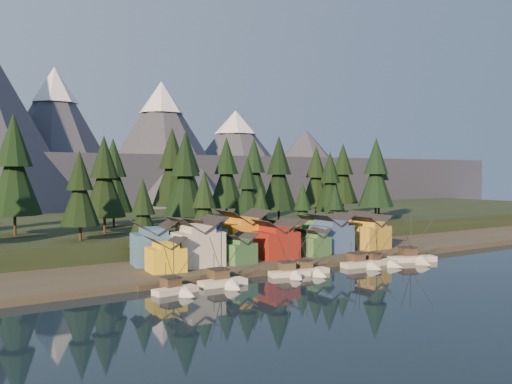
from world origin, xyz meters
TOP-DOWN VIEW (x-y plane):
  - ground at (0.00, 0.00)m, footprint 500.00×500.00m
  - shore_strip at (0.00, 40.00)m, footprint 400.00×50.00m
  - hillside at (0.00, 90.00)m, footprint 420.00×100.00m
  - dock at (0.00, 16.50)m, footprint 80.00×4.00m
  - mountain_ridge at (-4.20, 213.59)m, footprint 560.00×190.00m
  - boat_0 at (-34.90, 8.62)m, footprint 8.78×9.39m
  - boat_1 at (-24.55, 9.55)m, footprint 9.77×10.56m
  - boat_2 at (-8.04, 10.37)m, footprint 9.30×9.79m
  - boat_3 at (-2.90, 10.17)m, footprint 9.69×10.40m
  - boat_4 at (12.94, 10.35)m, footprint 10.19×10.93m
  - boat_5 at (18.36, 9.89)m, footprint 9.94×10.80m
  - boat_6 at (28.12, 8.52)m, footprint 12.29×12.70m
  - house_front_0 at (-30.37, 23.22)m, footprint 7.97×7.64m
  - house_front_1 at (-21.83, 26.35)m, footprint 11.01×10.64m
  - house_front_2 at (-12.75, 23.81)m, footprint 7.69×7.74m
  - house_front_3 at (-1.23, 25.10)m, footprint 9.41×9.02m
  - house_front_4 at (9.08, 23.69)m, footprint 6.90×7.35m
  - house_front_5 at (16.56, 25.67)m, footprint 9.59×8.80m
  - house_front_6 at (29.43, 24.74)m, footprint 9.10×8.64m
  - house_back_0 at (-29.02, 32.22)m, footprint 10.32×10.05m
  - house_back_1 at (-16.75, 32.45)m, footprint 10.26×10.34m
  - house_back_2 at (-4.83, 33.57)m, footprint 11.05×10.27m
  - house_back_3 at (7.12, 31.54)m, footprint 8.73×7.94m
  - house_back_4 at (19.42, 34.19)m, footprint 9.22×8.96m
  - house_back_5 at (30.56, 32.83)m, footprint 8.96×9.06m
  - tree_hill_1 at (-50.00, 68.00)m, footprint 13.06×13.06m
  - tree_hill_2 at (-40.00, 48.00)m, footprint 8.87×8.87m
  - tree_hill_3 at (-30.00, 60.00)m, footprint 10.82×10.82m
  - tree_hill_4 at (-22.00, 75.00)m, footprint 10.95×10.95m
  - tree_hill_5 at (-12.00, 50.00)m, footprint 11.21×11.21m
  - tree_hill_6 at (-4.00, 65.00)m, footprint 11.99×11.99m
  - tree_hill_7 at (6.00, 48.00)m, footprint 8.50×8.50m
  - tree_hill_8 at (14.00, 72.00)m, footprint 11.53×11.53m
  - tree_hill_9 at (22.00, 55.00)m, footprint 11.44×11.44m
  - tree_hill_10 at (30.00, 80.00)m, footprint 11.85×11.85m
  - tree_hill_11 at (38.00, 50.00)m, footprint 9.48×9.48m
  - tree_hill_12 at (46.00, 66.00)m, footprint 10.60×10.60m
  - tree_hill_13 at (56.00, 48.00)m, footprint 11.54×11.54m
  - tree_hill_14 at (64.00, 72.00)m, footprint 11.31×11.31m
  - tree_hill_15 at (0.00, 82.00)m, footprint 12.85×12.85m
  - tree_hill_17 at (68.00, 58.00)m, footprint 9.85×9.85m
  - tree_shore_0 at (-28.00, 40.00)m, footprint 8.05×8.05m
  - tree_shore_1 at (-12.00, 40.00)m, footprint 8.81×8.81m
  - tree_shore_2 at (5.00, 40.00)m, footprint 7.11×7.11m
  - tree_shore_3 at (19.00, 40.00)m, footprint 7.43×7.43m
  - tree_shore_4 at (31.00, 40.00)m, footprint 7.16×7.16m

SIDE VIEW (x-z plane):
  - ground at x=0.00m, z-range 0.00..0.00m
  - dock at x=0.00m, z-range 0.00..1.00m
  - shore_strip at x=0.00m, z-range 0.00..1.50m
  - boat_5 at x=18.36m, z-range -3.28..6.92m
  - boat_3 at x=-2.90m, z-range -3.25..7.00m
  - boat_0 at x=-34.90m, z-range -3.19..7.26m
  - boat_2 at x=-8.04m, z-range -3.28..7.41m
  - boat_4 at x=12.94m, z-range -3.53..7.76m
  - boat_1 at x=-24.55m, z-range -3.56..8.06m
  - boat_6 at x=28.12m, z-range -4.01..8.57m
  - hillside at x=0.00m, z-range 0.00..6.00m
  - house_front_4 at x=9.08m, z-range 1.66..8.13m
  - house_front_2 at x=-12.75m, z-range 1.67..8.28m
  - house_front_0 at x=-30.37m, z-range 1.68..8.78m
  - house_back_3 at x=7.12m, z-range 1.71..9.91m
  - house_front_6 at x=29.43m, z-range 1.72..10.46m
  - house_back_4 at x=19.42m, z-range 1.72..10.52m
  - house_front_3 at x=-1.23m, z-range 1.73..10.79m
  - house_back_5 at x=30.56m, z-range 1.73..10.92m
  - house_back_0 at x=-29.02m, z-range 1.74..11.33m
  - house_front_5 at x=16.56m, z-range 1.74..11.39m
  - house_back_1 at x=-16.75m, z-range 1.74..11.49m
  - house_front_1 at x=-21.83m, z-range 1.77..12.34m
  - house_back_2 at x=-4.83m, z-range 1.78..12.76m
  - tree_shore_2 at x=5.00m, z-range 2.26..18.84m
  - tree_shore_4 at x=31.00m, z-range 2.27..18.96m
  - tree_shore_3 at x=19.00m, z-range 2.30..19.62m
  - tree_shore_0 at x=-28.00m, z-range 2.37..21.12m
  - tree_shore_1 at x=-12.00m, z-range 2.45..22.98m
  - tree_hill_7 at x=6.00m, z-range 6.92..26.71m
  - tree_hill_2 at x=-40.00m, z-range 6.96..27.63m
  - tree_hill_11 at x=38.00m, z-range 7.03..29.10m
  - tree_hill_17 at x=68.00m, z-range 7.07..30.02m
  - tree_hill_12 at x=46.00m, z-range 7.15..31.84m
  - tree_hill_3 at x=-30.00m, z-range 7.18..32.38m
  - tree_hill_4 at x=-22.00m, z-range 7.19..32.70m
  - tree_hill_5 at x=-12.00m, z-range 7.22..33.33m
  - tree_hill_14 at x=64.00m, z-range 7.23..33.57m
  - tree_hill_9 at x=22.00m, z-range 7.24..33.89m
  - tree_hill_8 at x=14.00m, z-range 7.25..34.10m
  - tree_hill_13 at x=56.00m, z-range 7.26..34.14m
  - tree_hill_10 at x=30.00m, z-range 7.29..34.90m
  - tree_hill_6 at x=-4.00m, z-range 7.31..35.24m
  - tree_hill_15 at x=0.00m, z-range 7.40..37.32m
  - tree_hill_1 at x=-50.00m, z-range 7.42..37.85m
  - mountain_ridge at x=-4.20m, z-range -18.94..71.06m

